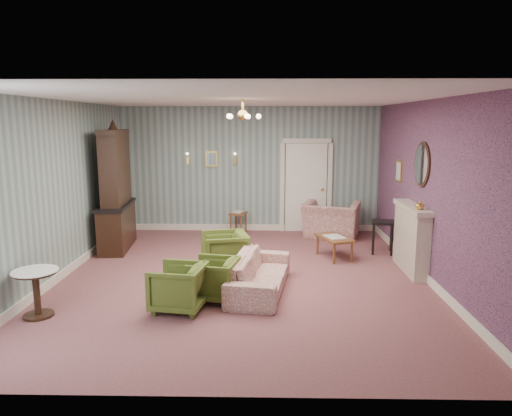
{
  "coord_description": "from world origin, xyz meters",
  "views": [
    {
      "loc": [
        0.37,
        -7.58,
        2.55
      ],
      "look_at": [
        0.2,
        0.4,
        1.1
      ],
      "focal_mm": 33.42,
      "sensor_mm": 36.0,
      "label": 1
    }
  ],
  "objects_px": {
    "olive_chair_b": "(213,277)",
    "wingback_chair": "(331,214)",
    "pedestal_table": "(37,293)",
    "fireplace": "(411,238)",
    "dresser": "(115,187)",
    "olive_chair_c": "(225,250)",
    "olive_chair_a": "(178,285)",
    "coffee_table": "(334,247)",
    "side_table_black": "(382,237)",
    "sofa_chintz": "(259,267)"
  },
  "relations": [
    {
      "from": "olive_chair_b",
      "to": "wingback_chair",
      "type": "bearing_deg",
      "value": 160.82
    },
    {
      "from": "pedestal_table",
      "to": "fireplace",
      "type": "bearing_deg",
      "value": 20.58
    },
    {
      "from": "dresser",
      "to": "fireplace",
      "type": "distance_m",
      "value": 5.73
    },
    {
      "from": "wingback_chair",
      "to": "dresser",
      "type": "relative_size",
      "value": 0.47
    },
    {
      "from": "olive_chair_c",
      "to": "pedestal_table",
      "type": "xyz_separation_m",
      "value": [
        -2.31,
        -1.97,
        -0.06
      ]
    },
    {
      "from": "olive_chair_c",
      "to": "olive_chair_b",
      "type": "bearing_deg",
      "value": -15.69
    },
    {
      "from": "olive_chair_c",
      "to": "wingback_chair",
      "type": "height_order",
      "value": "wingback_chair"
    },
    {
      "from": "olive_chair_a",
      "to": "olive_chair_c",
      "type": "xyz_separation_m",
      "value": [
        0.49,
        1.7,
        0.03
      ]
    },
    {
      "from": "coffee_table",
      "to": "side_table_black",
      "type": "relative_size",
      "value": 1.26
    },
    {
      "from": "olive_chair_c",
      "to": "dresser",
      "type": "distance_m",
      "value": 2.9
    },
    {
      "from": "olive_chair_c",
      "to": "sofa_chintz",
      "type": "bearing_deg",
      "value": 20.25
    },
    {
      "from": "dresser",
      "to": "pedestal_table",
      "type": "distance_m",
      "value": 3.6
    },
    {
      "from": "olive_chair_b",
      "to": "olive_chair_c",
      "type": "bearing_deg",
      "value": -171.68
    },
    {
      "from": "pedestal_table",
      "to": "side_table_black",
      "type": "bearing_deg",
      "value": 31.08
    },
    {
      "from": "sofa_chintz",
      "to": "wingback_chair",
      "type": "relative_size",
      "value": 1.57
    },
    {
      "from": "olive_chair_b",
      "to": "dresser",
      "type": "distance_m",
      "value": 3.72
    },
    {
      "from": "olive_chair_a",
      "to": "coffee_table",
      "type": "relative_size",
      "value": 0.86
    },
    {
      "from": "sofa_chintz",
      "to": "wingback_chair",
      "type": "distance_m",
      "value": 3.83
    },
    {
      "from": "fireplace",
      "to": "pedestal_table",
      "type": "bearing_deg",
      "value": -159.42
    },
    {
      "from": "pedestal_table",
      "to": "olive_chair_c",
      "type": "bearing_deg",
      "value": 40.4
    },
    {
      "from": "pedestal_table",
      "to": "coffee_table",
      "type": "bearing_deg",
      "value": 33.36
    },
    {
      "from": "olive_chair_b",
      "to": "side_table_black",
      "type": "bearing_deg",
      "value": 140.32
    },
    {
      "from": "coffee_table",
      "to": "pedestal_table",
      "type": "xyz_separation_m",
      "value": [
        -4.31,
        -2.84,
        0.11
      ]
    },
    {
      "from": "wingback_chair",
      "to": "olive_chair_b",
      "type": "bearing_deg",
      "value": 77.2
    },
    {
      "from": "olive_chair_a",
      "to": "olive_chair_c",
      "type": "relative_size",
      "value": 0.92
    },
    {
      "from": "sofa_chintz",
      "to": "fireplace",
      "type": "relative_size",
      "value": 1.34
    },
    {
      "from": "fireplace",
      "to": "pedestal_table",
      "type": "relative_size",
      "value": 2.18
    },
    {
      "from": "dresser",
      "to": "side_table_black",
      "type": "relative_size",
      "value": 3.93
    },
    {
      "from": "side_table_black",
      "to": "olive_chair_b",
      "type": "bearing_deg",
      "value": -140.27
    },
    {
      "from": "olive_chair_b",
      "to": "pedestal_table",
      "type": "xyz_separation_m",
      "value": [
        -2.26,
        -0.67,
        -0.01
      ]
    },
    {
      "from": "sofa_chintz",
      "to": "dresser",
      "type": "distance_m",
      "value": 3.9
    },
    {
      "from": "olive_chair_a",
      "to": "olive_chair_b",
      "type": "relative_size",
      "value": 1.05
    },
    {
      "from": "olive_chair_b",
      "to": "olive_chair_c",
      "type": "distance_m",
      "value": 1.3
    },
    {
      "from": "olive_chair_b",
      "to": "pedestal_table",
      "type": "height_order",
      "value": "olive_chair_b"
    },
    {
      "from": "fireplace",
      "to": "pedestal_table",
      "type": "height_order",
      "value": "fireplace"
    },
    {
      "from": "olive_chair_a",
      "to": "side_table_black",
      "type": "relative_size",
      "value": 1.09
    },
    {
      "from": "olive_chair_a",
      "to": "olive_chair_c",
      "type": "height_order",
      "value": "olive_chair_c"
    },
    {
      "from": "dresser",
      "to": "pedestal_table",
      "type": "bearing_deg",
      "value": -95.38
    },
    {
      "from": "sofa_chintz",
      "to": "wingback_chair",
      "type": "bearing_deg",
      "value": -15.37
    },
    {
      "from": "side_table_black",
      "to": "pedestal_table",
      "type": "bearing_deg",
      "value": -148.92
    },
    {
      "from": "side_table_black",
      "to": "dresser",
      "type": "bearing_deg",
      "value": 177.04
    },
    {
      "from": "dresser",
      "to": "side_table_black",
      "type": "distance_m",
      "value": 5.39
    },
    {
      "from": "coffee_table",
      "to": "olive_chair_b",
      "type": "bearing_deg",
      "value": -133.38
    },
    {
      "from": "olive_chair_a",
      "to": "side_table_black",
      "type": "distance_m",
      "value": 4.54
    },
    {
      "from": "olive_chair_a",
      "to": "dresser",
      "type": "bearing_deg",
      "value": -140.93
    },
    {
      "from": "olive_chair_a",
      "to": "pedestal_table",
      "type": "distance_m",
      "value": 1.85
    },
    {
      "from": "sofa_chintz",
      "to": "dresser",
      "type": "xyz_separation_m",
      "value": [
        -2.92,
        2.42,
        0.9
      ]
    },
    {
      "from": "sofa_chintz",
      "to": "pedestal_table",
      "type": "bearing_deg",
      "value": 118.42
    },
    {
      "from": "sofa_chintz",
      "to": "dresser",
      "type": "height_order",
      "value": "dresser"
    },
    {
      "from": "sofa_chintz",
      "to": "side_table_black",
      "type": "distance_m",
      "value": 3.2
    }
  ]
}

